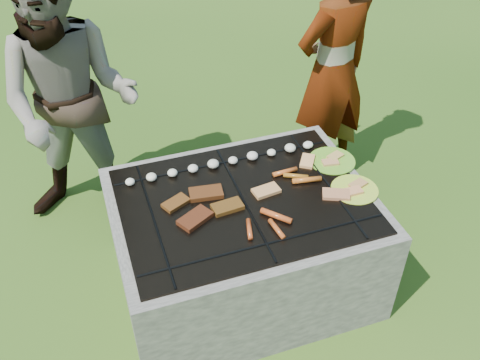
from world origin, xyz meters
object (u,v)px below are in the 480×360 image
object	(u,v)px
fire_pit	(243,246)
plate_near	(355,190)
cook	(333,72)
bystander	(71,103)
plate_far	(332,161)

from	to	relation	value
fire_pit	plate_near	bearing A→B (deg)	-11.02
plate_near	cook	world-z (taller)	cook
plate_near	bystander	world-z (taller)	bystander
fire_pit	bystander	xyz separation A→B (m)	(-0.72, 0.86, 0.53)
bystander	fire_pit	bearing A→B (deg)	-30.19
bystander	cook	bearing A→B (deg)	16.77
plate_near	bystander	distance (m)	1.62
plate_far	bystander	xyz separation A→B (m)	(-1.28, 0.72, 0.20)
plate_far	cook	xyz separation A→B (m)	(0.30, 0.62, 0.18)
plate_near	cook	size ratio (longest dim) A/B	0.19
fire_pit	plate_far	world-z (taller)	plate_far
fire_pit	plate_far	distance (m)	0.67
fire_pit	cook	size ratio (longest dim) A/B	0.83
cook	bystander	world-z (taller)	bystander
plate_near	fire_pit	bearing A→B (deg)	168.98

